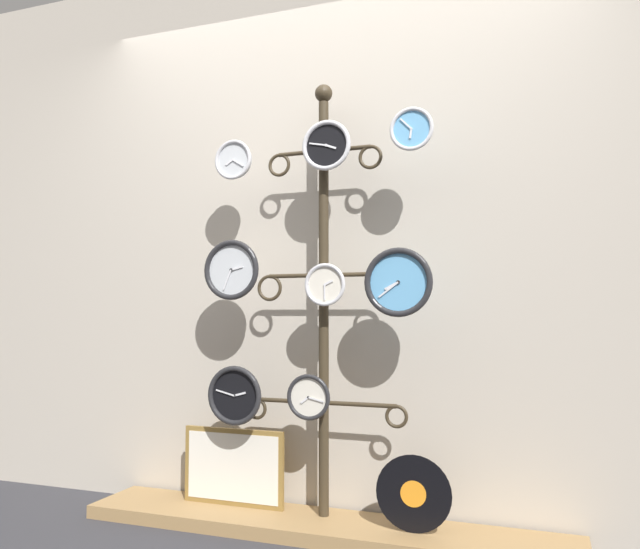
{
  "coord_description": "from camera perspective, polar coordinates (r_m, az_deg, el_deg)",
  "views": [
    {
      "loc": [
        0.95,
        -2.27,
        0.96
      ],
      "look_at": [
        0.0,
        0.36,
        1.14
      ],
      "focal_mm": 35.0,
      "sensor_mm": 36.0,
      "label": 1
    }
  ],
  "objects": [
    {
      "name": "shop_wall",
      "position": [
        3.03,
        1.35,
        4.71
      ],
      "size": [
        4.4,
        0.04,
        2.8
      ],
      "color": "#BCB2A3",
      "rests_on": "ground_plane"
    },
    {
      "name": "clock_top_center",
      "position": [
        2.85,
        0.62,
        11.7
      ],
      "size": [
        0.23,
        0.04,
        0.23
      ],
      "color": "black"
    },
    {
      "name": "picture_frame",
      "position": [
        3.11,
        -7.93,
        -17.02
      ],
      "size": [
        0.51,
        0.02,
        0.36
      ],
      "color": "olive",
      "rests_on": "low_shelf"
    },
    {
      "name": "clock_top_left",
      "position": [
        3.03,
        -7.9,
        10.33
      ],
      "size": [
        0.19,
        0.04,
        0.19
      ],
      "color": "silver"
    },
    {
      "name": "clock_middle_right",
      "position": [
        2.63,
        7.18,
        -0.71
      ],
      "size": [
        0.29,
        0.04,
        0.29
      ],
      "color": "#60A8DB"
    },
    {
      "name": "clock_bottom_left",
      "position": [
        2.92,
        -7.78,
        -10.9
      ],
      "size": [
        0.27,
        0.04,
        0.27
      ],
      "color": "black"
    },
    {
      "name": "clock_middle_center",
      "position": [
        2.75,
        0.49,
        -0.94
      ],
      "size": [
        0.19,
        0.04,
        0.19
      ],
      "color": "silver"
    },
    {
      "name": "clock_top_right",
      "position": [
        2.74,
        8.39,
        13.0
      ],
      "size": [
        0.19,
        0.04,
        0.19
      ],
      "color": "#60A8DB"
    },
    {
      "name": "low_shelf",
      "position": [
        2.94,
        -0.07,
        -22.06
      ],
      "size": [
        2.2,
        0.36,
        0.06
      ],
      "color": "#9E7A4C",
      "rests_on": "ground_plane"
    },
    {
      "name": "display_stand",
      "position": [
        2.86,
        0.34,
        -8.52
      ],
      "size": [
        0.77,
        0.42,
        2.03
      ],
      "color": "#382D1E",
      "rests_on": "ground_plane"
    },
    {
      "name": "clock_middle_left",
      "position": [
        2.94,
        -8.07,
        0.41
      ],
      "size": [
        0.28,
        0.04,
        0.28
      ],
      "color": "silver"
    },
    {
      "name": "vinyl_record",
      "position": [
        2.75,
        8.54,
        -19.21
      ],
      "size": [
        0.32,
        0.01,
        0.32
      ],
      "color": "black",
      "rests_on": "low_shelf"
    },
    {
      "name": "clock_bottom_center",
      "position": [
        2.8,
        -1.02,
        -11.14
      ],
      "size": [
        0.2,
        0.04,
        0.2
      ],
      "color": "silver"
    }
  ]
}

